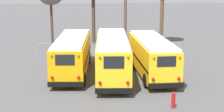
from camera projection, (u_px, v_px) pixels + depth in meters
ground_plane at (112, 75)px, 28.29m from camera, size 160.00×160.00×0.00m
school_bus_0 at (72, 54)px, 28.39m from camera, size 2.93×9.65×3.05m
school_bus_1 at (112, 56)px, 27.20m from camera, size 2.83×10.08×3.28m
school_bus_2 at (152, 55)px, 28.08m from camera, size 2.94×9.69×3.01m
utility_pole at (125, 7)px, 39.11m from camera, size 1.80×0.35×8.85m
fence_line at (109, 47)px, 34.77m from camera, size 14.58×0.06×1.42m
fire_hydrant at (173, 100)px, 21.01m from camera, size 0.24×0.24×1.03m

